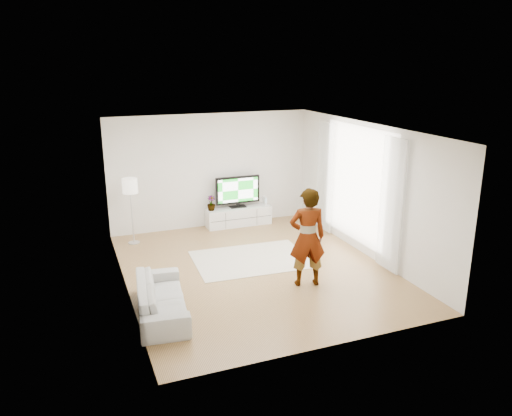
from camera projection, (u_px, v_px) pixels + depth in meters
name	position (u px, v px, depth m)	size (l,w,h in m)	color
floor	(255.00, 269.00, 9.96)	(6.00, 6.00, 0.00)	tan
ceiling	(255.00, 129.00, 9.16)	(6.00, 6.00, 0.00)	white
wall_left	(122.00, 216.00, 8.69)	(0.02, 6.00, 2.80)	silver
wall_right	(366.00, 190.00, 10.43)	(0.02, 6.00, 2.80)	silver
wall_back	(211.00, 171.00, 12.24)	(5.00, 0.02, 2.80)	silver
wall_front	(334.00, 257.00, 6.88)	(5.00, 0.02, 2.80)	silver
window	(358.00, 185.00, 10.68)	(0.01, 2.60, 2.50)	white
curtain_near	(391.00, 205.00, 9.51)	(0.04, 0.70, 2.60)	white
curtain_far	(325.00, 177.00, 11.84)	(0.04, 0.70, 2.60)	white
media_console	(238.00, 216.00, 12.57)	(1.65, 0.47, 0.46)	white
television	(238.00, 191.00, 12.41)	(1.14, 0.22, 0.79)	black
game_console	(265.00, 201.00, 12.73)	(0.07, 0.16, 0.21)	white
potted_plant	(211.00, 203.00, 12.21)	(0.20, 0.20, 0.37)	#3F7238
rug	(251.00, 259.00, 10.44)	(2.35, 1.69, 0.01)	beige
player	(307.00, 237.00, 9.02)	(0.67, 0.44, 1.84)	#334772
sofa	(161.00, 298.00, 8.15)	(1.92, 0.75, 0.56)	silver
floor_lamp	(130.00, 189.00, 11.03)	(0.34, 0.34, 1.51)	silver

